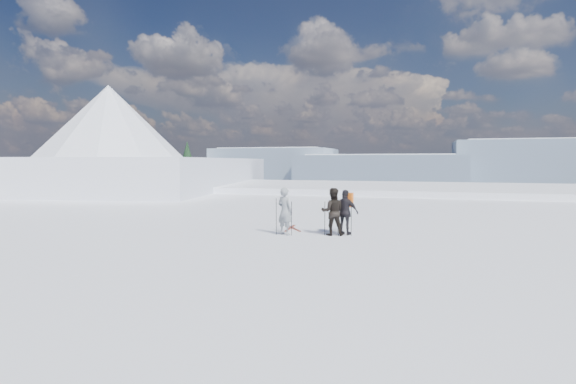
{
  "coord_description": "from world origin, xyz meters",
  "views": [
    {
      "loc": [
        2.21,
        -12.17,
        2.75
      ],
      "look_at": [
        -2.42,
        3.0,
        1.64
      ],
      "focal_mm": 28.0,
      "sensor_mm": 36.0,
      "label": 1
    }
  ],
  "objects_px": {
    "skier_grey": "(285,211)",
    "skier_dark": "(333,212)",
    "skis_loose": "(292,228)",
    "skier_pack": "(345,212)"
  },
  "relations": [
    {
      "from": "skier_grey",
      "to": "skier_dark",
      "type": "xyz_separation_m",
      "value": [
        1.72,
        0.41,
        -0.0
      ]
    },
    {
      "from": "skier_grey",
      "to": "skis_loose",
      "type": "xyz_separation_m",
      "value": [
        -0.19,
        1.56,
        -0.87
      ]
    },
    {
      "from": "skier_dark",
      "to": "skis_loose",
      "type": "xyz_separation_m",
      "value": [
        -1.91,
        1.15,
        -0.86
      ]
    },
    {
      "from": "skier_grey",
      "to": "skier_pack",
      "type": "xyz_separation_m",
      "value": [
        2.16,
        0.63,
        -0.04
      ]
    },
    {
      "from": "skier_grey",
      "to": "skier_dark",
      "type": "distance_m",
      "value": 1.77
    },
    {
      "from": "skier_grey",
      "to": "skier_dark",
      "type": "height_order",
      "value": "skier_grey"
    },
    {
      "from": "skier_grey",
      "to": "skier_pack",
      "type": "distance_m",
      "value": 2.25
    },
    {
      "from": "skier_dark",
      "to": "skis_loose",
      "type": "distance_m",
      "value": 2.39
    },
    {
      "from": "skier_grey",
      "to": "skis_loose",
      "type": "relative_size",
      "value": 1.03
    },
    {
      "from": "skier_pack",
      "to": "skier_dark",
      "type": "bearing_deg",
      "value": 38.58
    }
  ]
}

